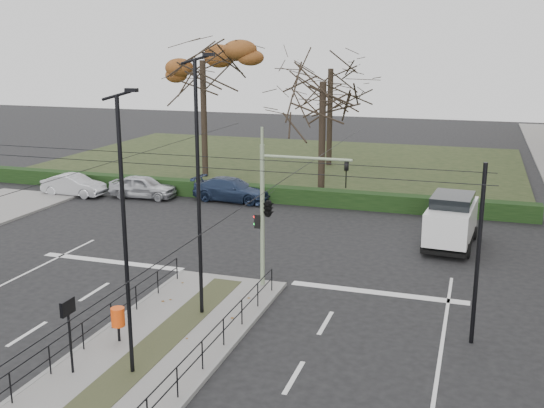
{
  "coord_description": "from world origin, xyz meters",
  "views": [
    {
      "loc": [
        9.33,
        -18.25,
        9.43
      ],
      "look_at": [
        0.59,
        8.5,
        2.47
      ],
      "focal_mm": 42.0,
      "sensor_mm": 36.0,
      "label": 1
    }
  ],
  "objects_px": {
    "white_van": "(451,219)",
    "bare_tree_near": "(323,90)",
    "traffic_light": "(270,205)",
    "streetlamp_median_near": "(125,235)",
    "litter_bin": "(118,317)",
    "parked_car_first": "(143,187)",
    "parked_car_second": "(74,185)",
    "info_panel": "(68,316)",
    "parked_car_third": "(232,190)",
    "bare_tree_center": "(331,76)",
    "rust_tree": "(202,60)",
    "streetlamp_median_far": "(199,187)"
  },
  "relations": [
    {
      "from": "parked_car_first",
      "to": "parked_car_second",
      "type": "distance_m",
      "value": 4.65
    },
    {
      "from": "streetlamp_median_near",
      "to": "rust_tree",
      "type": "bearing_deg",
      "value": 109.81
    },
    {
      "from": "bare_tree_center",
      "to": "bare_tree_near",
      "type": "relative_size",
      "value": 1.06
    },
    {
      "from": "litter_bin",
      "to": "info_panel",
      "type": "height_order",
      "value": "info_panel"
    },
    {
      "from": "bare_tree_near",
      "to": "info_panel",
      "type": "bearing_deg",
      "value": -93.12
    },
    {
      "from": "info_panel",
      "to": "parked_car_first",
      "type": "relative_size",
      "value": 0.53
    },
    {
      "from": "info_panel",
      "to": "parked_car_third",
      "type": "height_order",
      "value": "info_panel"
    },
    {
      "from": "parked_car_first",
      "to": "parked_car_third",
      "type": "bearing_deg",
      "value": -83.36
    },
    {
      "from": "parked_car_third",
      "to": "rust_tree",
      "type": "xyz_separation_m",
      "value": [
        -4.7,
        6.44,
        7.77
      ]
    },
    {
      "from": "bare_tree_center",
      "to": "traffic_light",
      "type": "bearing_deg",
      "value": -81.71
    },
    {
      "from": "white_van",
      "to": "rust_tree",
      "type": "bearing_deg",
      "value": 147.06
    },
    {
      "from": "litter_bin",
      "to": "streetlamp_median_near",
      "type": "relative_size",
      "value": 0.14
    },
    {
      "from": "streetlamp_median_near",
      "to": "rust_tree",
      "type": "distance_m",
      "value": 29.87
    },
    {
      "from": "litter_bin",
      "to": "bare_tree_center",
      "type": "distance_m",
      "value": 34.1
    },
    {
      "from": "streetlamp_median_near",
      "to": "info_panel",
      "type": "bearing_deg",
      "value": -161.13
    },
    {
      "from": "parked_car_first",
      "to": "white_van",
      "type": "relative_size",
      "value": 0.86
    },
    {
      "from": "streetlamp_median_near",
      "to": "parked_car_third",
      "type": "bearing_deg",
      "value": 103.99
    },
    {
      "from": "traffic_light",
      "to": "bare_tree_near",
      "type": "height_order",
      "value": "bare_tree_near"
    },
    {
      "from": "parked_car_first",
      "to": "parked_car_second",
      "type": "relative_size",
      "value": 1.02
    },
    {
      "from": "info_panel",
      "to": "bare_tree_center",
      "type": "bearing_deg",
      "value": 91.02
    },
    {
      "from": "litter_bin",
      "to": "parked_car_third",
      "type": "distance_m",
      "value": 20.11
    },
    {
      "from": "traffic_light",
      "to": "white_van",
      "type": "height_order",
      "value": "traffic_light"
    },
    {
      "from": "info_panel",
      "to": "bare_tree_near",
      "type": "height_order",
      "value": "bare_tree_near"
    },
    {
      "from": "rust_tree",
      "to": "bare_tree_near",
      "type": "distance_m",
      "value": 10.43
    },
    {
      "from": "traffic_light",
      "to": "litter_bin",
      "type": "relative_size",
      "value": 4.97
    },
    {
      "from": "litter_bin",
      "to": "bare_tree_near",
      "type": "distance_m",
      "value": 23.51
    },
    {
      "from": "streetlamp_median_near",
      "to": "parked_car_second",
      "type": "xyz_separation_m",
      "value": [
        -15.65,
        19.55,
        -3.64
      ]
    },
    {
      "from": "streetlamp_median_far",
      "to": "streetlamp_median_near",
      "type": "bearing_deg",
      "value": -92.13
    },
    {
      "from": "parked_car_second",
      "to": "litter_bin",
      "type": "bearing_deg",
      "value": -140.69
    },
    {
      "from": "parked_car_first",
      "to": "traffic_light",
      "type": "bearing_deg",
      "value": -137.7
    },
    {
      "from": "bare_tree_center",
      "to": "rust_tree",
      "type": "bearing_deg",
      "value": -136.44
    },
    {
      "from": "traffic_light",
      "to": "white_van",
      "type": "relative_size",
      "value": 1.14
    },
    {
      "from": "info_panel",
      "to": "parked_car_third",
      "type": "bearing_deg",
      "value": 99.44
    },
    {
      "from": "white_van",
      "to": "bare_tree_near",
      "type": "height_order",
      "value": "bare_tree_near"
    },
    {
      "from": "rust_tree",
      "to": "traffic_light",
      "type": "bearing_deg",
      "value": -59.63
    },
    {
      "from": "streetlamp_median_near",
      "to": "parked_car_third",
      "type": "xyz_separation_m",
      "value": [
        -5.33,
        21.39,
        -3.6
      ]
    },
    {
      "from": "parked_car_first",
      "to": "bare_tree_near",
      "type": "height_order",
      "value": "bare_tree_near"
    },
    {
      "from": "traffic_light",
      "to": "parked_car_third",
      "type": "xyz_separation_m",
      "value": [
        -6.99,
        13.5,
        -2.72
      ]
    },
    {
      "from": "streetlamp_median_near",
      "to": "litter_bin",
      "type": "bearing_deg",
      "value": 131.56
    },
    {
      "from": "info_panel",
      "to": "parked_car_third",
      "type": "xyz_separation_m",
      "value": [
        -3.65,
        21.96,
        -1.2
      ]
    },
    {
      "from": "streetlamp_median_far",
      "to": "bare_tree_center",
      "type": "height_order",
      "value": "bare_tree_center"
    },
    {
      "from": "traffic_light",
      "to": "parked_car_second",
      "type": "bearing_deg",
      "value": 146.03
    },
    {
      "from": "parked_car_third",
      "to": "bare_tree_center",
      "type": "height_order",
      "value": "bare_tree_center"
    },
    {
      "from": "streetlamp_median_near",
      "to": "parked_car_second",
      "type": "height_order",
      "value": "streetlamp_median_near"
    },
    {
      "from": "litter_bin",
      "to": "rust_tree",
      "type": "xyz_separation_m",
      "value": [
        -8.56,
        26.18,
        7.54
      ]
    },
    {
      "from": "parked_car_second",
      "to": "parked_car_first",
      "type": "bearing_deg",
      "value": -78.65
    },
    {
      "from": "parked_car_third",
      "to": "bare_tree_center",
      "type": "relative_size",
      "value": 0.49
    },
    {
      "from": "litter_bin",
      "to": "bare_tree_near",
      "type": "relative_size",
      "value": 0.12
    },
    {
      "from": "parked_car_second",
      "to": "white_van",
      "type": "distance_m",
      "value": 24.12
    },
    {
      "from": "litter_bin",
      "to": "parked_car_third",
      "type": "relative_size",
      "value": 0.23
    }
  ]
}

